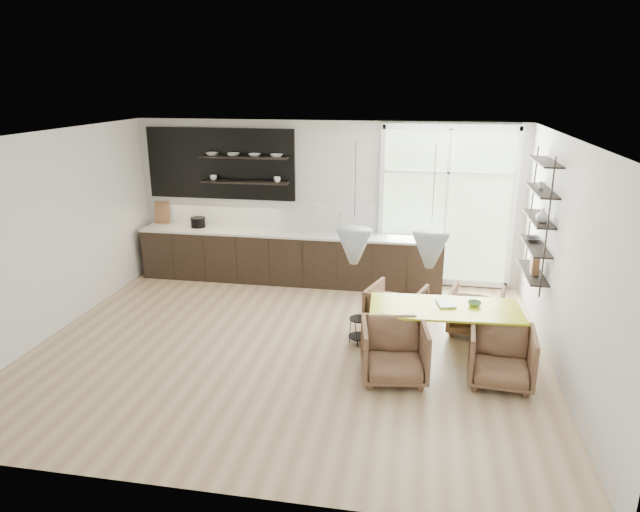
% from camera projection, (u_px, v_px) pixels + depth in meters
% --- Properties ---
extents(room, '(7.02, 6.01, 2.91)m').
position_uv_depth(room, '(342.00, 228.00, 8.47)').
color(room, tan).
rests_on(room, ground).
extents(kitchen_run, '(5.54, 0.69, 2.75)m').
position_uv_depth(kitchen_run, '(285.00, 250.00, 10.44)').
color(kitchen_run, black).
rests_on(kitchen_run, ground).
extents(right_shelving, '(0.26, 1.22, 1.90)m').
position_uv_depth(right_shelving, '(539.00, 223.00, 8.01)').
color(right_shelving, black).
rests_on(right_shelving, ground).
extents(dining_table, '(2.00, 0.99, 0.71)m').
position_uv_depth(dining_table, '(445.00, 311.00, 7.50)').
color(dining_table, '#CFDC1A').
rests_on(dining_table, ground).
extents(armchair_back_left, '(0.95, 0.97, 0.71)m').
position_uv_depth(armchair_back_left, '(396.00, 309.00, 8.37)').
color(armchair_back_left, brown).
rests_on(armchair_back_left, ground).
extents(armchair_back_right, '(0.87, 0.89, 0.69)m').
position_uv_depth(armchair_back_right, '(476.00, 310.00, 8.33)').
color(armchair_back_right, brown).
rests_on(armchair_back_right, ground).
extents(armchair_front_left, '(0.90, 0.92, 0.74)m').
position_uv_depth(armchair_front_left, '(394.00, 351.00, 7.02)').
color(armchair_front_left, brown).
rests_on(armchair_front_left, ground).
extents(armchair_front_right, '(0.81, 0.83, 0.71)m').
position_uv_depth(armchair_front_right, '(501.00, 357.00, 6.92)').
color(armchair_front_right, brown).
rests_on(armchair_front_right, ground).
extents(wire_stool, '(0.30, 0.30, 0.39)m').
position_uv_depth(wire_stool, '(359.00, 327.00, 8.00)').
color(wire_stool, black).
rests_on(wire_stool, ground).
extents(table_book, '(0.28, 0.34, 0.03)m').
position_uv_depth(table_book, '(438.00, 304.00, 7.56)').
color(table_book, white).
rests_on(table_book, dining_table).
extents(table_bowl, '(0.18, 0.18, 0.06)m').
position_uv_depth(table_bowl, '(475.00, 304.00, 7.52)').
color(table_bowl, '#5D8B58').
rests_on(table_bowl, dining_table).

